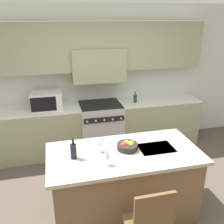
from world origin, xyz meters
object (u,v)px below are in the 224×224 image
(range_stove, at_px, (101,127))
(oil_bottle_on_counter, at_px, (135,98))
(wine_bottle, at_px, (73,151))
(wine_glass_near, at_px, (107,154))
(microwave, at_px, (46,100))
(fruit_bowl, at_px, (127,146))
(wine_glass_far, at_px, (99,141))

(range_stove, height_order, oil_bottle_on_counter, oil_bottle_on_counter)
(wine_bottle, xyz_separation_m, wine_glass_near, (0.35, -0.23, 0.05))
(microwave, bearing_deg, oil_bottle_on_counter, -1.95)
(fruit_bowl, height_order, oil_bottle_on_counter, oil_bottle_on_counter)
(microwave, bearing_deg, fruit_bowl, -60.20)
(wine_glass_near, xyz_separation_m, oil_bottle_on_counter, (0.99, 1.94, -0.05))
(wine_bottle, bearing_deg, wine_glass_near, -33.94)
(wine_bottle, xyz_separation_m, fruit_bowl, (0.68, 0.06, -0.05))
(microwave, bearing_deg, wine_glass_far, -69.89)
(wine_glass_far, height_order, oil_bottle_on_counter, oil_bottle_on_counter)
(wine_bottle, distance_m, wine_glass_far, 0.33)
(wine_bottle, distance_m, oil_bottle_on_counter, 2.17)
(wine_bottle, relative_size, wine_glass_near, 1.22)
(wine_glass_far, relative_size, fruit_bowl, 0.80)
(wine_glass_near, bearing_deg, wine_bottle, 146.06)
(wine_glass_near, bearing_deg, oil_bottle_on_counter, 63.02)
(range_stove, height_order, microwave, microwave)
(range_stove, xyz_separation_m, wine_glass_far, (-0.35, -1.67, 0.59))
(range_stove, bearing_deg, wine_bottle, -110.79)
(microwave, height_order, fruit_bowl, microwave)
(wine_glass_near, bearing_deg, microwave, 107.96)
(wine_glass_near, relative_size, wine_glass_far, 1.00)
(oil_bottle_on_counter, bearing_deg, microwave, 178.05)
(wine_bottle, relative_size, oil_bottle_on_counter, 1.23)
(wine_glass_near, bearing_deg, fruit_bowl, 41.29)
(wine_bottle, bearing_deg, oil_bottle_on_counter, 52.04)
(wine_glass_near, bearing_deg, wine_glass_far, 95.36)
(wine_glass_far, xyz_separation_m, oil_bottle_on_counter, (1.02, 1.64, -0.05))
(range_stove, bearing_deg, microwave, 178.90)
(fruit_bowl, bearing_deg, range_stove, 90.42)
(range_stove, height_order, wine_bottle, wine_bottle)
(range_stove, height_order, fruit_bowl, fruit_bowl)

